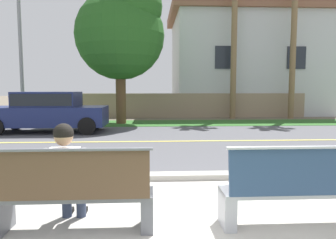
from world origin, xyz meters
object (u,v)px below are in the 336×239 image
object	(u,v)px
car_navy_near	(49,110)
bench_left	(73,194)
streetlamp	(22,33)
seated_person_white	(67,171)
shade_tree_left	(123,28)
bench_right	(299,190)

from	to	relation	value
car_navy_near	bench_left	bearing A→B (deg)	-70.70
car_navy_near	streetlamp	distance (m)	4.72
seated_person_white	streetlamp	size ratio (longest dim) A/B	0.17
shade_tree_left	bench_left	bearing A→B (deg)	-87.86
bench_right	car_navy_near	xyz separation A→B (m)	(-5.62, 8.62, 0.40)
bench_right	car_navy_near	size ratio (longest dim) A/B	0.42
bench_left	bench_right	world-z (taller)	same
car_navy_near	shade_tree_left	distance (m)	5.26
seated_person_white	car_navy_near	bearing A→B (deg)	109.01
bench_left	car_navy_near	xyz separation A→B (m)	(-3.02, 8.62, 0.40)
car_navy_near	shade_tree_left	size ratio (longest dim) A/B	0.63
bench_right	shade_tree_left	bearing A→B (deg)	104.81
seated_person_white	shade_tree_left	size ratio (longest dim) A/B	0.18
bench_left	shade_tree_left	bearing A→B (deg)	92.14
bench_left	bench_right	xyz separation A→B (m)	(2.60, 0.00, 0.00)
bench_left	bench_right	distance (m)	2.60
seated_person_white	streetlamp	xyz separation A→B (m)	(-4.86, 11.18, 3.51)
bench_left	seated_person_white	size ratio (longest dim) A/B	1.43
bench_left	car_navy_near	distance (m)	9.15
bench_left	seated_person_white	xyz separation A→B (m)	(-0.11, 0.17, 0.22)
seated_person_white	shade_tree_left	xyz separation A→B (m)	(-0.32, 11.28, 3.78)
car_navy_near	streetlamp	world-z (taller)	streetlamp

